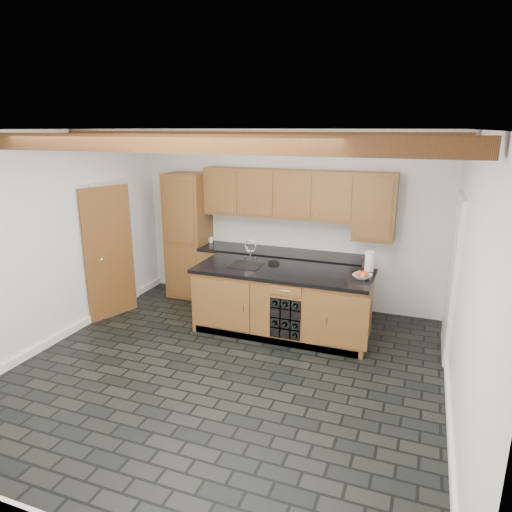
# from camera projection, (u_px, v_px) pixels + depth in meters

# --- Properties ---
(ground) EXTENTS (5.00, 5.00, 0.00)m
(ground) POSITION_uv_depth(u_px,v_px,m) (226.00, 371.00, 5.48)
(ground) COLOR black
(ground) RESTS_ON ground
(room_shell) EXTENTS (5.01, 5.00, 5.00)m
(room_shell) POSITION_uv_depth(u_px,v_px,m) (235.00, 237.00, 5.57)
(room_shell) COLOR white
(room_shell) RESTS_ON ground
(back_cabinetry) EXTENTS (3.65, 0.62, 2.20)m
(back_cabinetry) POSITION_uv_depth(u_px,v_px,m) (260.00, 246.00, 7.35)
(back_cabinetry) COLOR brown
(back_cabinetry) RESTS_ON ground
(island) EXTENTS (2.48, 0.96, 0.93)m
(island) POSITION_uv_depth(u_px,v_px,m) (283.00, 301.00, 6.41)
(island) COLOR brown
(island) RESTS_ON ground
(faucet) EXTENTS (0.45, 0.40, 0.34)m
(faucet) POSITION_uv_depth(u_px,v_px,m) (247.00, 262.00, 6.50)
(faucet) COLOR black
(faucet) RESTS_ON island
(kitchen_scale) EXTENTS (0.18, 0.14, 0.05)m
(kitchen_scale) POSITION_uv_depth(u_px,v_px,m) (274.00, 262.00, 6.55)
(kitchen_scale) COLOR black
(kitchen_scale) RESTS_ON island
(fruit_bowl) EXTENTS (0.29, 0.29, 0.06)m
(fruit_bowl) POSITION_uv_depth(u_px,v_px,m) (362.00, 276.00, 5.91)
(fruit_bowl) COLOR silver
(fruit_bowl) RESTS_ON island
(fruit_cluster) EXTENTS (0.16, 0.17, 0.07)m
(fruit_cluster) POSITION_uv_depth(u_px,v_px,m) (362.00, 274.00, 5.90)
(fruit_cluster) COLOR red
(fruit_cluster) RESTS_ON fruit_bowl
(paper_towel) EXTENTS (0.12, 0.12, 0.28)m
(paper_towel) POSITION_uv_depth(u_px,v_px,m) (369.00, 261.00, 6.20)
(paper_towel) COLOR white
(paper_towel) RESTS_ON island
(mug) EXTENTS (0.12, 0.12, 0.09)m
(mug) POSITION_uv_depth(u_px,v_px,m) (211.00, 240.00, 7.74)
(mug) COLOR white
(mug) RESTS_ON back_cabinetry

